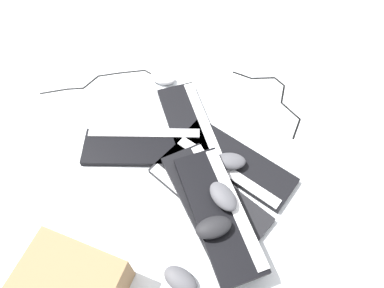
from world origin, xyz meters
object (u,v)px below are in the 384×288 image
Objects in this scene: keyboard_3 at (235,162)px; mouse_5 at (163,78)px; keyboard_5 at (219,212)px; mouse_1 at (219,240)px; mouse_4 at (213,227)px; keyboard_0 at (191,129)px; keyboard_4 at (209,204)px; mouse_2 at (223,196)px; mouse_3 at (230,161)px; keyboard_2 at (208,195)px; keyboard_1 at (143,147)px; mouse_0 at (180,280)px.

mouse_5 is at bearing 32.72° from keyboard_3.
keyboard_5 reaches higher than mouse_1.
keyboard_0 is at bearing -98.31° from mouse_4.
keyboard_3 is 0.94× the size of keyboard_4.
mouse_5 is (0.59, 0.20, -0.09)m from mouse_2.
keyboard_3 is at bearing -125.98° from mouse_4.
mouse_2 reaches higher than mouse_3.
keyboard_4 reaches higher than keyboard_2.
mouse_2 is (-0.00, -0.04, 0.07)m from keyboard_4.
keyboard_2 is at bearing 16.88° from keyboard_5.
keyboard_4 is (-0.32, -0.05, 0.03)m from keyboard_0.
keyboard_4 is at bearing -136.95° from keyboard_1.
mouse_1 is at bearing 164.54° from keyboard_3.
keyboard_4 is (-0.04, 0.00, 0.03)m from keyboard_2.
mouse_5 is at bearing -169.66° from mouse_1.
keyboard_1 is 1.03× the size of keyboard_3.
keyboard_0 is 4.22× the size of mouse_1.
keyboard_4 is 0.08m from mouse_2.
keyboard_0 is at bearing -47.44° from mouse_3.
keyboard_2 is 3.84× the size of mouse_4.
keyboard_2 is 3.84× the size of mouse_5.
mouse_4 reaches higher than keyboard_5.
mouse_0 is at bearing 160.01° from keyboard_2.
keyboard_3 is at bearing -52.52° from mouse_2.
keyboard_4 is 4.21× the size of mouse_2.
keyboard_3 is at bearing -31.63° from keyboard_4.
keyboard_1 is at bearing 99.48° from mouse_5.
keyboard_0 is 0.22m from keyboard_3.
keyboard_5 is 0.09m from mouse_1.
mouse_2 is (0.22, -0.14, 0.09)m from mouse_0.
keyboard_3 is 3.95× the size of mouse_2.
keyboard_1 and keyboard_2 have the same top height.
mouse_4 is at bearing -124.84° from mouse_1.
keyboard_4 is at bearing 148.37° from keyboard_3.
mouse_0 is 0.19m from mouse_4.
keyboard_0 is at bearing 134.00° from mouse_5.
mouse_0 is at bearing 153.04° from keyboard_3.
mouse_1 is at bearing -171.08° from keyboard_2.
keyboard_2 is 0.11m from mouse_2.
mouse_4 reaches higher than mouse_0.
keyboard_0 and keyboard_1 have the same top height.
mouse_4 reaches higher than mouse_3.
keyboard_2 is 3.84× the size of mouse_1.
keyboard_2 is 0.91× the size of keyboard_5.
keyboard_2 is 3.84× the size of mouse_2.
keyboard_4 is at bearing 126.37° from mouse_5.
keyboard_2 is (-0.28, -0.05, 0.00)m from keyboard_0.
keyboard_4 is 0.12m from mouse_4.
mouse_0 is at bearing 156.80° from keyboard_4.
mouse_2 is at bearing -132.71° from keyboard_1.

